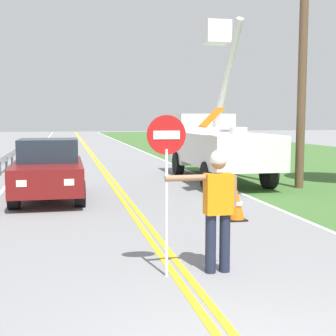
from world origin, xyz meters
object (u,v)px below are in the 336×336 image
utility_pole_near (303,52)px  traffic_cone_lead (237,205)px  oncoming_sedan_nearest (49,170)px  flagger_worker (217,203)px  utility_bucket_truck (216,141)px  stop_sign_paddle (166,159)px

utility_pole_near → traffic_cone_lead: 6.98m
utility_pole_near → oncoming_sedan_nearest: bearing=-176.4°
utility_pole_near → traffic_cone_lead: utility_pole_near is taller
flagger_worker → utility_bucket_truck: (3.30, 10.23, 0.38)m
utility_bucket_truck → traffic_cone_lead: (-1.73, -6.89, -1.09)m
traffic_cone_lead → oncoming_sedan_nearest: bearing=138.3°
flagger_worker → traffic_cone_lead: (1.57, 3.34, -0.71)m
utility_bucket_truck → traffic_cone_lead: 7.19m
flagger_worker → stop_sign_paddle: bearing=-179.3°
oncoming_sedan_nearest → utility_pole_near: utility_pole_near is taller
flagger_worker → traffic_cone_lead: 3.76m
stop_sign_paddle → utility_bucket_truck: bearing=68.3°
flagger_worker → oncoming_sedan_nearest: (-2.64, 7.09, -0.21)m
oncoming_sedan_nearest → traffic_cone_lead: oncoming_sedan_nearest is taller
flagger_worker → oncoming_sedan_nearest: flagger_worker is taller
utility_bucket_truck → utility_pole_near: (2.03, -2.63, 2.96)m
flagger_worker → utility_pole_near: size_ratio=0.22×
stop_sign_paddle → oncoming_sedan_nearest: bearing=104.8°
stop_sign_paddle → traffic_cone_lead: bearing=55.1°
stop_sign_paddle → traffic_cone_lead: stop_sign_paddle is taller
stop_sign_paddle → oncoming_sedan_nearest: (-1.87, 7.10, -0.88)m
utility_pole_near → utility_bucket_truck: bearing=127.7°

